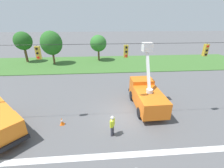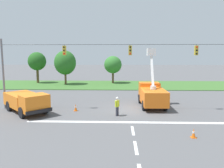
% 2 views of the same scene
% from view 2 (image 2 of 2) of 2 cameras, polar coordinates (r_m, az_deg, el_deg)
% --- Properties ---
extents(ground_plane, '(200.00, 200.00, 0.00)m').
position_cam_2_polar(ground_plane, '(22.76, 4.47, -6.60)').
color(ground_plane, '#565659').
extents(grass_verge, '(56.00, 12.00, 0.10)m').
position_cam_2_polar(grass_verge, '(40.43, 3.36, -0.23)').
color(grass_verge, '#3D6B2D').
rests_on(grass_verge, ground).
extents(lane_markings, '(17.60, 15.25, 0.01)m').
position_cam_2_polar(lane_markings, '(17.14, 5.35, -11.41)').
color(lane_markings, silver).
rests_on(lane_markings, ground).
extents(signal_gantry, '(26.20, 0.33, 7.20)m').
position_cam_2_polar(signal_gantry, '(22.09, 4.61, 4.62)').
color(signal_gantry, slate).
rests_on(signal_gantry, ground).
extents(tree_far_west, '(3.50, 3.13, 6.10)m').
position_cam_2_polar(tree_far_west, '(45.25, -19.00, 5.58)').
color(tree_far_west, brown).
rests_on(tree_far_west, ground).
extents(tree_west, '(4.02, 3.71, 6.36)m').
position_cam_2_polar(tree_west, '(41.58, -12.15, 5.45)').
color(tree_west, brown).
rests_on(tree_west, ground).
extents(tree_centre, '(3.39, 3.51, 5.35)m').
position_cam_2_polar(tree_centre, '(42.48, 0.24, 5.04)').
color(tree_centre, brown).
rests_on(tree_centre, ground).
extents(utility_truck_bucket_lift, '(2.58, 5.91, 6.30)m').
position_cam_2_polar(utility_truck_bucket_lift, '(24.06, 10.37, -2.47)').
color(utility_truck_bucket_lift, orange).
rests_on(utility_truck_bucket_lift, ground).
extents(utility_truck_support_near, '(5.91, 5.94, 2.02)m').
position_cam_2_polar(utility_truck_support_near, '(22.83, -21.47, -4.16)').
color(utility_truck_support_near, orange).
rests_on(utility_truck_support_near, ground).
extents(road_worker, '(0.41, 0.58, 1.77)m').
position_cam_2_polar(road_worker, '(20.13, 1.36, -5.54)').
color(road_worker, '#383842').
rests_on(road_worker, ground).
extents(traffic_cone_mid_left, '(0.36, 0.36, 0.66)m').
position_cam_2_polar(traffic_cone_mid_left, '(16.14, 20.55, -11.92)').
color(traffic_cone_mid_left, orange).
rests_on(traffic_cone_mid_left, ground).
extents(traffic_cone_mid_right, '(0.36, 0.36, 0.71)m').
position_cam_2_polar(traffic_cone_mid_right, '(22.27, -9.49, -6.08)').
color(traffic_cone_mid_right, orange).
rests_on(traffic_cone_mid_right, ground).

